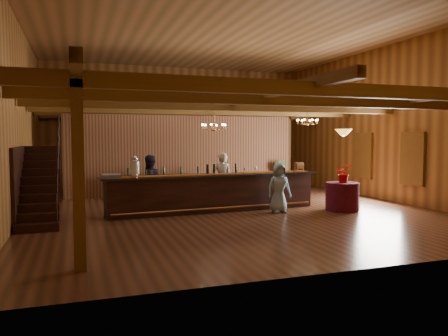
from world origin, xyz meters
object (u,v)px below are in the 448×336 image
object	(u,v)px
raffle_drum	(299,166)
pendant_lamp	(343,132)
beverage_dispenser	(135,167)
staff_second	(149,183)
floor_plant	(277,176)
chandelier_left	(214,126)
bartender	(222,180)
guest	(279,188)
backbar_shelf	(164,186)
chandelier_right	(307,122)
round_table	(342,197)
tasting_bar	(214,192)

from	to	relation	value
raffle_drum	pendant_lamp	size ratio (longest dim) A/B	0.38
beverage_dispenser	staff_second	distance (m)	1.26
pendant_lamp	staff_second	xyz separation A→B (m)	(-5.59, 2.04, -1.55)
floor_plant	chandelier_left	bearing A→B (deg)	-141.18
bartender	raffle_drum	bearing A→B (deg)	-177.26
staff_second	guest	distance (m)	4.00
backbar_shelf	staff_second	distance (m)	2.88
bartender	chandelier_right	bearing A→B (deg)	-147.15
round_table	pendant_lamp	xyz separation A→B (m)	(0.00, 0.00, 1.97)
raffle_drum	beverage_dispenser	bearing A→B (deg)	-177.38
pendant_lamp	chandelier_left	bearing A→B (deg)	148.88
round_table	chandelier_left	bearing A→B (deg)	148.88
pendant_lamp	bartender	world-z (taller)	pendant_lamp
raffle_drum	staff_second	distance (m)	4.88
staff_second	beverage_dispenser	bearing A→B (deg)	30.73
tasting_bar	chandelier_left	xyz separation A→B (m)	(0.28, 0.93, 2.03)
guest	bartender	bearing A→B (deg)	133.92
raffle_drum	staff_second	bearing A→B (deg)	171.34
chandelier_right	floor_plant	xyz separation A→B (m)	(-0.29, 1.96, -2.18)
beverage_dispenser	raffle_drum	world-z (taller)	beverage_dispenser
raffle_drum	guest	distance (m)	1.67
chandelier_left	chandelier_right	size ratio (longest dim) A/B	1.00
backbar_shelf	floor_plant	distance (m)	4.84
chandelier_right	staff_second	xyz separation A→B (m)	(-6.09, -1.05, -1.98)
chandelier_left	bartender	xyz separation A→B (m)	(0.19, -0.27, -1.72)
chandelier_right	guest	size ratio (longest dim) A/B	0.54
tasting_bar	chandelier_left	distance (m)	2.25
raffle_drum	guest	xyz separation A→B (m)	(-1.21, -1.00, -0.57)
staff_second	floor_plant	distance (m)	6.54
chandelier_left	floor_plant	bearing A→B (deg)	38.82
raffle_drum	pendant_lamp	bearing A→B (deg)	-59.04
backbar_shelf	chandelier_left	world-z (taller)	chandelier_left
chandelier_left	pendant_lamp	size ratio (longest dim) A/B	0.89
backbar_shelf	staff_second	bearing A→B (deg)	-107.32
round_table	bartender	world-z (taller)	bartender
beverage_dispenser	guest	size ratio (longest dim) A/B	0.40
chandelier_right	floor_plant	distance (m)	2.94
backbar_shelf	staff_second	world-z (taller)	staff_second
tasting_bar	bartender	distance (m)	0.86
round_table	backbar_shelf	bearing A→B (deg)	134.33
raffle_drum	round_table	bearing A→B (deg)	-59.04
backbar_shelf	floor_plant	bearing A→B (deg)	6.68
raffle_drum	bartender	distance (m)	2.58
backbar_shelf	raffle_drum	bearing A→B (deg)	-38.94
backbar_shelf	guest	distance (m)	5.14
round_table	floor_plant	xyz separation A→B (m)	(0.21, 5.05, 0.23)
round_table	bartender	bearing A→B (deg)	150.93
staff_second	round_table	bearing A→B (deg)	130.08
staff_second	floor_plant	world-z (taller)	staff_second
tasting_bar	beverage_dispenser	world-z (taller)	beverage_dispenser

